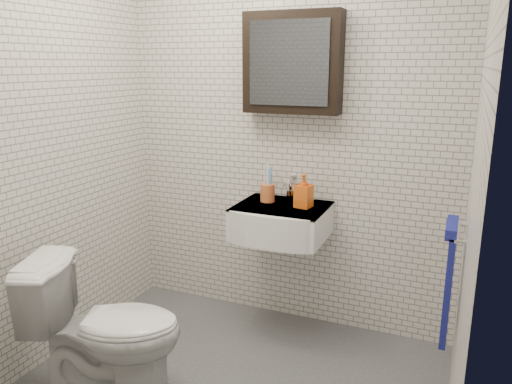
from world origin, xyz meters
TOP-DOWN VIEW (x-y plane):
  - room_shell at (0.00, 0.00)m, footprint 2.22×2.02m
  - washbasin at (0.05, 0.73)m, footprint 0.55×0.50m
  - faucet at (0.05, 0.93)m, footprint 0.06×0.20m
  - mirror_cabinet at (0.05, 0.93)m, footprint 0.60×0.15m
  - towel_rail at (1.04, 0.35)m, footprint 0.09×0.30m
  - toothbrush_cup at (-0.07, 0.83)m, footprint 0.11×0.11m
  - soap_bottle at (0.18, 0.79)m, footprint 0.11×0.11m
  - toilet at (-0.54, -0.20)m, footprint 0.86×0.67m

SIDE VIEW (x-z plane):
  - toilet at x=-0.54m, z-range 0.00..0.77m
  - towel_rail at x=1.04m, z-range 0.43..1.01m
  - washbasin at x=0.05m, z-range 0.66..0.86m
  - toothbrush_cup at x=-0.07m, z-range 0.79..1.04m
  - faucet at x=0.05m, z-range 0.84..0.99m
  - soap_bottle at x=0.18m, z-range 0.85..1.06m
  - room_shell at x=0.00m, z-range 0.21..2.72m
  - mirror_cabinet at x=0.05m, z-range 1.40..2.00m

